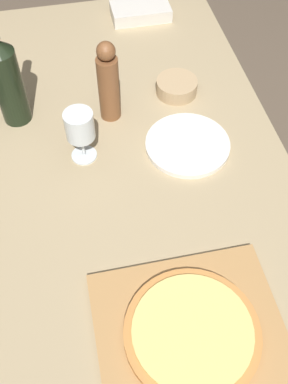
% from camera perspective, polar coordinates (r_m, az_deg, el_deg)
% --- Properties ---
extents(ground_plane, '(12.00, 12.00, 0.00)m').
position_cam_1_polar(ground_plane, '(1.78, 0.06, -15.43)').
color(ground_plane, brown).
extents(dining_table, '(0.80, 1.80, 0.77)m').
position_cam_1_polar(dining_table, '(1.17, 0.09, -3.45)').
color(dining_table, '#9E8966').
rests_on(dining_table, ground_plane).
extents(cutting_board, '(0.37, 0.34, 0.02)m').
position_cam_1_polar(cutting_board, '(0.93, 6.03, -17.72)').
color(cutting_board, '#A87A47').
rests_on(cutting_board, dining_table).
extents(pizza, '(0.27, 0.27, 0.02)m').
position_cam_1_polar(pizza, '(0.92, 6.14, -17.31)').
color(pizza, '#BC7A3D').
rests_on(pizza, cutting_board).
extents(wine_bottle, '(0.08, 0.08, 0.33)m').
position_cam_1_polar(wine_bottle, '(1.24, -17.02, 13.46)').
color(wine_bottle, black).
rests_on(wine_bottle, dining_table).
extents(pepper_mill, '(0.06, 0.06, 0.24)m').
position_cam_1_polar(pepper_mill, '(1.21, -4.54, 13.59)').
color(pepper_mill, brown).
rests_on(pepper_mill, dining_table).
extents(wine_glass, '(0.07, 0.07, 0.15)m').
position_cam_1_polar(wine_glass, '(1.11, -8.16, 8.13)').
color(wine_glass, silver).
rests_on(wine_glass, dining_table).
extents(small_bowl, '(0.12, 0.12, 0.04)m').
position_cam_1_polar(small_bowl, '(1.35, 4.17, 13.20)').
color(small_bowl, tan).
rests_on(small_bowl, dining_table).
extents(dinner_plate, '(0.23, 0.23, 0.01)m').
position_cam_1_polar(dinner_plate, '(1.20, 5.55, 6.03)').
color(dinner_plate, silver).
rests_on(dinner_plate, dining_table).
extents(food_container, '(0.20, 0.11, 0.04)m').
position_cam_1_polar(food_container, '(1.66, -0.44, 21.94)').
color(food_container, beige).
rests_on(food_container, dining_table).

